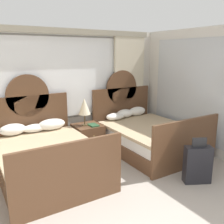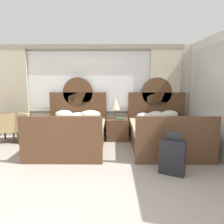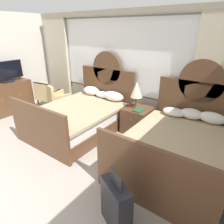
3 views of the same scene
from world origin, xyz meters
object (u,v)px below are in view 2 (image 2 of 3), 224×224
object	(u,v)px
bed_near_mirror	(164,133)
suitcase_on_floor	(172,157)
armchair_by_window_left	(25,126)
armchair_by_window_right	(10,126)
nightstand_between_beds	(117,129)
book_on_nightstand	(121,119)
table_lamp_on_nightstand	(115,104)
armchair_by_window_centre	(10,126)
bed_near_window	(72,133)

from	to	relation	value
bed_near_mirror	suitcase_on_floor	size ratio (longest dim) A/B	2.81
armchair_by_window_left	armchair_by_window_right	world-z (taller)	same
nightstand_between_beds	armchair_by_window_left	xyz separation A→B (m)	(-2.52, -0.29, 0.14)
armchair_by_window_left	suitcase_on_floor	distance (m)	4.00
book_on_nightstand	armchair_by_window_left	world-z (taller)	armchair_by_window_left
suitcase_on_floor	table_lamp_on_nightstand	bearing A→B (deg)	114.05
armchair_by_window_centre	armchair_by_window_right	size ratio (longest dim) A/B	1.00
book_on_nightstand	armchair_by_window_left	size ratio (longest dim) A/B	0.31
bed_near_window	bed_near_mirror	size ratio (longest dim) A/B	1.00
bed_near_mirror	book_on_nightstand	xyz separation A→B (m)	(-1.07, 0.55, 0.26)
book_on_nightstand	suitcase_on_floor	world-z (taller)	suitcase_on_floor
armchair_by_window_left	armchair_by_window_right	bearing A→B (deg)	-179.57
table_lamp_on_nightstand	bed_near_window	bearing A→B (deg)	-148.83
armchair_by_window_left	armchair_by_window_centre	world-z (taller)	same
table_lamp_on_nightstand	armchair_by_window_centre	size ratio (longest dim) A/B	0.74
table_lamp_on_nightstand	armchair_by_window_right	xyz separation A→B (m)	(-2.87, -0.29, -0.58)
table_lamp_on_nightstand	armchair_by_window_centre	bearing A→B (deg)	-174.13
book_on_nightstand	armchair_by_window_centre	bearing A→B (deg)	-176.76
nightstand_between_beds	armchair_by_window_right	xyz separation A→B (m)	(-2.93, -0.29, 0.14)
bed_near_window	bed_near_mirror	bearing A→B (deg)	-0.13
nightstand_between_beds	armchair_by_window_centre	distance (m)	2.95
bed_near_window	suitcase_on_floor	size ratio (longest dim) A/B	2.81
nightstand_between_beds	suitcase_on_floor	xyz separation A→B (m)	(0.96, -2.27, 0.03)
armchair_by_window_right	bed_near_mirror	bearing A→B (deg)	-5.24
nightstand_between_beds	suitcase_on_floor	distance (m)	2.47
armchair_by_window_left	suitcase_on_floor	size ratio (longest dim) A/B	1.03
armchair_by_window_centre	bed_near_mirror	bearing A→B (deg)	-5.24
nightstand_between_beds	suitcase_on_floor	size ratio (longest dim) A/B	0.77
armchair_by_window_left	armchair_by_window_centre	size ratio (longest dim) A/B	1.00
armchair_by_window_centre	suitcase_on_floor	xyz separation A→B (m)	(3.88, -1.98, -0.12)
bed_near_mirror	table_lamp_on_nightstand	bearing A→B (deg)	151.30
armchair_by_window_left	armchair_by_window_right	distance (m)	0.41
nightstand_between_beds	armchair_by_window_right	bearing A→B (deg)	-174.35
armchair_by_window_right	nightstand_between_beds	bearing A→B (deg)	5.65
table_lamp_on_nightstand	armchair_by_window_centre	xyz separation A→B (m)	(-2.87, -0.29, -0.58)
nightstand_between_beds	armchair_by_window_centre	world-z (taller)	armchair_by_window_centre
table_lamp_on_nightstand	armchair_by_window_left	world-z (taller)	table_lamp_on_nightstand
book_on_nightstand	armchair_by_window_right	xyz separation A→B (m)	(-3.01, -0.17, -0.17)
nightstand_between_beds	table_lamp_on_nightstand	size ratio (longest dim) A/B	1.01
armchair_by_window_left	bed_near_mirror	bearing A→B (deg)	-5.86
bed_near_window	armchair_by_window_left	world-z (taller)	bed_near_window
bed_near_window	nightstand_between_beds	world-z (taller)	bed_near_window
nightstand_between_beds	book_on_nightstand	bearing A→B (deg)	-54.14
bed_near_window	armchair_by_window_left	bearing A→B (deg)	164.67
armchair_by_window_right	book_on_nightstand	bearing A→B (deg)	3.24
table_lamp_on_nightstand	nightstand_between_beds	bearing A→B (deg)	-4.61
bed_near_window	armchair_by_window_centre	size ratio (longest dim) A/B	2.72
armchair_by_window_left	armchair_by_window_centre	bearing A→B (deg)	-179.57
suitcase_on_floor	bed_near_mirror	bearing A→B (deg)	82.71
bed_near_window	armchair_by_window_left	distance (m)	1.41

